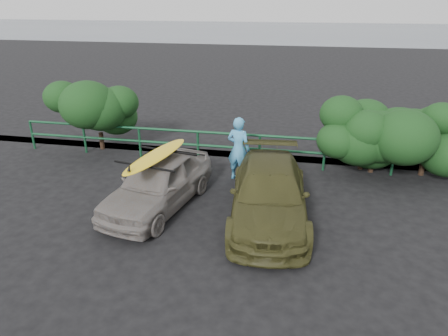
# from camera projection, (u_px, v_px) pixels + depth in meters

# --- Properties ---
(ground) EXTENTS (80.00, 80.00, 0.00)m
(ground) POSITION_uv_depth(u_px,v_px,m) (185.00, 251.00, 8.44)
(ground) COLOR black
(ocean) EXTENTS (200.00, 200.00, 0.00)m
(ocean) POSITION_uv_depth(u_px,v_px,m) (292.00, 32.00, 62.56)
(ocean) COLOR #545C66
(ocean) RESTS_ON ground
(guardrail) EXTENTS (14.00, 0.08, 1.04)m
(guardrail) POSITION_uv_depth(u_px,v_px,m) (228.00, 148.00, 12.74)
(guardrail) COLOR #134527
(guardrail) RESTS_ON ground
(shrub_left) EXTENTS (3.20, 2.40, 2.52)m
(shrub_left) POSITION_uv_depth(u_px,v_px,m) (93.00, 114.00, 13.66)
(shrub_left) COLOR #173D17
(shrub_left) RESTS_ON ground
(shrub_right) EXTENTS (3.20, 2.40, 2.15)m
(shrub_right) POSITION_uv_depth(u_px,v_px,m) (393.00, 136.00, 12.09)
(shrub_right) COLOR #173D17
(shrub_right) RESTS_ON ground
(sedan) EXTENTS (2.27, 4.04, 1.30)m
(sedan) POSITION_uv_depth(u_px,v_px,m) (158.00, 183.00, 10.03)
(sedan) COLOR slate
(sedan) RESTS_ON ground
(olive_vehicle) EXTENTS (2.19, 4.58, 1.29)m
(olive_vehicle) POSITION_uv_depth(u_px,v_px,m) (269.00, 193.00, 9.51)
(olive_vehicle) COLOR #3C3B1A
(olive_vehicle) RESTS_ON ground
(man) EXTENTS (0.78, 0.62, 1.89)m
(man) POSITION_uv_depth(u_px,v_px,m) (239.00, 149.00, 11.44)
(man) COLOR #4499CD
(man) RESTS_ON ground
(roof_rack) EXTENTS (1.85, 1.46, 0.05)m
(roof_rack) POSITION_uv_depth(u_px,v_px,m) (156.00, 158.00, 9.76)
(roof_rack) COLOR black
(roof_rack) RESTS_ON sedan
(surfboard) EXTENTS (1.09, 2.75, 0.08)m
(surfboard) POSITION_uv_depth(u_px,v_px,m) (156.00, 156.00, 9.74)
(surfboard) COLOR yellow
(surfboard) RESTS_ON roof_rack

